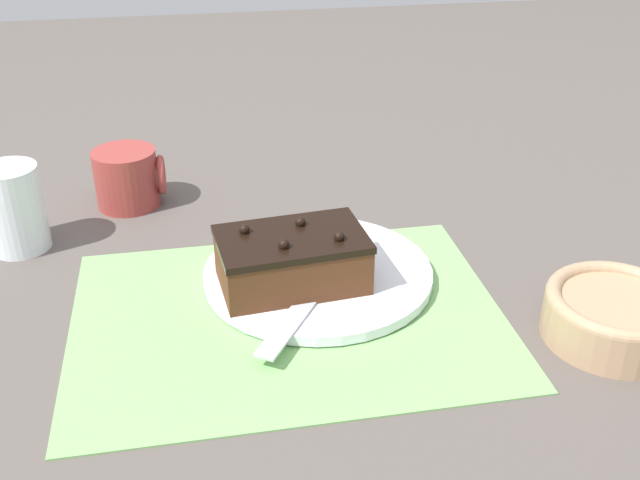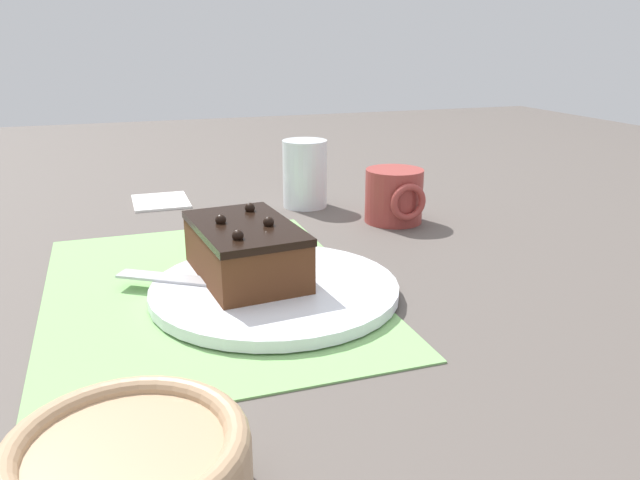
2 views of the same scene
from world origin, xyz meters
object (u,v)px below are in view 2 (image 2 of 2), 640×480
at_px(chocolate_cake, 245,250).
at_px(serving_knife, 234,281).
at_px(cake_plate, 275,289).
at_px(drinking_glass, 305,174).
at_px(coffee_mug, 395,196).
at_px(small_bowl, 129,471).

height_order(chocolate_cake, serving_knife, chocolate_cake).
xyz_separation_m(cake_plate, drinking_glass, (-0.35, 0.15, 0.04)).
bearing_deg(serving_knife, cake_plate, -68.78).
bearing_deg(cake_plate, chocolate_cake, -145.01).
xyz_separation_m(chocolate_cake, serving_knife, (0.02, -0.02, -0.03)).
bearing_deg(cake_plate, coffee_mug, 132.09).
bearing_deg(small_bowl, chocolate_cake, 156.12).
relative_size(chocolate_cake, small_bowl, 1.19).
bearing_deg(small_bowl, serving_knife, 157.34).
xyz_separation_m(cake_plate, coffee_mug, (-0.22, 0.24, 0.03)).
height_order(drinking_glass, coffee_mug, drinking_glass).
height_order(cake_plate, small_bowl, small_bowl).
bearing_deg(chocolate_cake, drinking_glass, 152.03).
bearing_deg(chocolate_cake, serving_knife, -36.21).
relative_size(serving_knife, coffee_mug, 1.88).
height_order(drinking_glass, small_bowl, drinking_glass).
height_order(cake_plate, drinking_glass, drinking_glass).
xyz_separation_m(drinking_glass, small_bowl, (0.63, -0.31, -0.03)).
bearing_deg(serving_knife, drinking_glass, 4.26).
bearing_deg(coffee_mug, small_bowl, -39.11).
bearing_deg(chocolate_cake, small_bowl, -23.88).
relative_size(chocolate_cake, serving_knife, 0.95).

